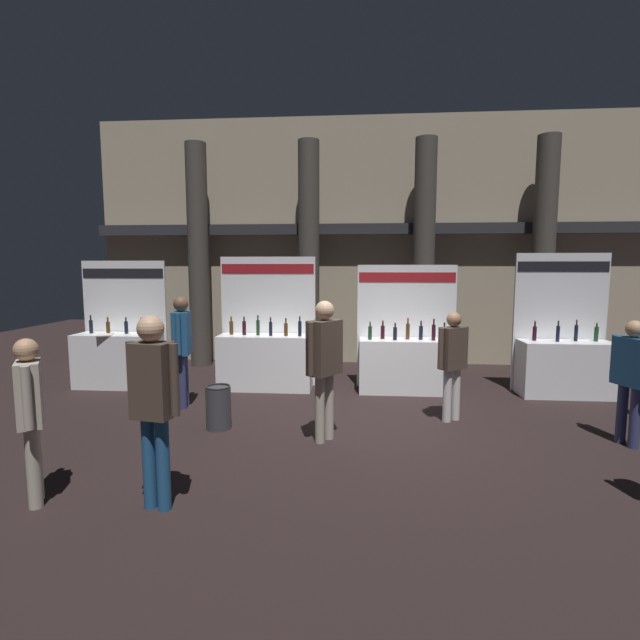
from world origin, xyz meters
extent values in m
plane|color=black|center=(0.00, 0.00, 0.00)|extent=(24.97, 24.97, 0.00)
cube|color=tan|center=(0.00, 4.53, 2.82)|extent=(12.48, 0.25, 5.64)
cube|color=#2D2D33|center=(0.00, 4.22, 3.10)|extent=(12.48, 0.20, 0.24)
cylinder|color=#423D38|center=(-3.76, 3.82, 2.48)|extent=(0.47, 0.47, 4.97)
cylinder|color=#423D38|center=(-1.25, 3.82, 2.48)|extent=(0.47, 0.47, 4.97)
cylinder|color=#423D38|center=(1.25, 3.82, 2.48)|extent=(0.47, 0.47, 4.97)
cylinder|color=#423D38|center=(3.76, 3.82, 2.48)|extent=(0.47, 0.47, 4.97)
cube|color=white|center=(-4.65, 1.76, 0.51)|extent=(1.56, 0.60, 1.01)
cube|color=white|center=(-4.65, 2.10, 1.19)|extent=(1.63, 0.04, 2.37)
cube|color=black|center=(-4.65, 2.07, 2.13)|extent=(1.59, 0.01, 0.18)
cylinder|color=black|center=(-5.17, 1.80, 1.13)|extent=(0.07, 0.07, 0.25)
cylinder|color=black|center=(-5.17, 1.80, 1.30)|extent=(0.03, 0.03, 0.08)
cylinder|color=red|center=(-5.17, 1.80, 1.35)|extent=(0.03, 0.03, 0.02)
cylinder|color=#472D14|center=(-4.81, 1.75, 1.12)|extent=(0.07, 0.07, 0.23)
cylinder|color=#472D14|center=(-4.81, 1.75, 1.28)|extent=(0.03, 0.03, 0.08)
cylinder|color=gold|center=(-4.81, 1.75, 1.33)|extent=(0.03, 0.03, 0.02)
cylinder|color=black|center=(-4.49, 1.80, 1.13)|extent=(0.07, 0.07, 0.23)
cylinder|color=black|center=(-4.49, 1.80, 1.27)|extent=(0.03, 0.03, 0.06)
cylinder|color=red|center=(-4.49, 1.80, 1.31)|extent=(0.03, 0.03, 0.02)
cylinder|color=black|center=(-4.13, 1.68, 1.13)|extent=(0.07, 0.07, 0.24)
cylinder|color=black|center=(-4.13, 1.68, 1.28)|extent=(0.03, 0.03, 0.06)
cylinder|color=gold|center=(-4.13, 1.68, 1.33)|extent=(0.03, 0.03, 0.02)
cube|color=silver|center=(-4.79, 1.58, 1.02)|extent=(0.35, 0.40, 0.02)
cube|color=white|center=(-1.86, 1.83, 0.50)|extent=(1.71, 0.60, 1.01)
cube|color=white|center=(-1.86, 2.17, 1.22)|extent=(1.80, 0.04, 2.45)
cube|color=maroon|center=(-1.86, 2.15, 2.22)|extent=(1.75, 0.01, 0.18)
cylinder|color=#472D14|center=(-2.50, 1.88, 1.13)|extent=(0.07, 0.07, 0.24)
cylinder|color=#472D14|center=(-2.50, 1.88, 1.29)|extent=(0.03, 0.03, 0.09)
cylinder|color=gold|center=(-2.50, 1.88, 1.35)|extent=(0.03, 0.03, 0.02)
cylinder|color=black|center=(-2.25, 1.84, 1.14)|extent=(0.07, 0.07, 0.26)
cylinder|color=black|center=(-2.25, 1.84, 1.30)|extent=(0.03, 0.03, 0.08)
cylinder|color=gold|center=(-2.25, 1.84, 1.35)|extent=(0.03, 0.03, 0.02)
cylinder|color=#19381E|center=(-1.99, 1.84, 1.14)|extent=(0.06, 0.06, 0.28)
cylinder|color=#19381E|center=(-1.99, 1.84, 1.32)|extent=(0.03, 0.03, 0.07)
cylinder|color=black|center=(-1.99, 1.84, 1.37)|extent=(0.03, 0.03, 0.02)
cylinder|color=black|center=(-1.74, 1.77, 1.13)|extent=(0.06, 0.06, 0.25)
cylinder|color=black|center=(-1.74, 1.77, 1.30)|extent=(0.03, 0.03, 0.07)
cylinder|color=red|center=(-1.74, 1.77, 1.34)|extent=(0.03, 0.03, 0.02)
cylinder|color=#472D14|center=(-1.46, 1.79, 1.12)|extent=(0.07, 0.07, 0.23)
cylinder|color=#472D14|center=(-1.46, 1.79, 1.27)|extent=(0.03, 0.03, 0.07)
cylinder|color=black|center=(-1.46, 1.79, 1.32)|extent=(0.03, 0.03, 0.02)
cylinder|color=black|center=(-1.21, 1.77, 1.14)|extent=(0.06, 0.06, 0.27)
cylinder|color=black|center=(-1.21, 1.77, 1.32)|extent=(0.03, 0.03, 0.08)
cylinder|color=gold|center=(-1.21, 1.77, 1.37)|extent=(0.03, 0.03, 0.02)
cube|color=white|center=(0.73, 1.83, 0.48)|extent=(1.72, 0.60, 0.96)
cube|color=white|center=(0.73, 2.17, 1.15)|extent=(1.81, 0.04, 2.29)
cube|color=maroon|center=(0.73, 2.15, 2.07)|extent=(1.75, 0.01, 0.18)
cylinder|color=#19381E|center=(0.06, 1.78, 1.08)|extent=(0.07, 0.07, 0.24)
cylinder|color=#19381E|center=(0.06, 1.78, 1.23)|extent=(0.03, 0.03, 0.07)
cylinder|color=gold|center=(0.06, 1.78, 1.28)|extent=(0.03, 0.03, 0.02)
cylinder|color=black|center=(0.29, 1.87, 1.08)|extent=(0.07, 0.07, 0.24)
cylinder|color=black|center=(0.29, 1.87, 1.24)|extent=(0.03, 0.03, 0.09)
cylinder|color=gold|center=(0.29, 1.87, 1.29)|extent=(0.03, 0.03, 0.02)
cylinder|color=black|center=(0.50, 1.75, 1.08)|extent=(0.07, 0.07, 0.23)
cylinder|color=black|center=(0.50, 1.75, 1.22)|extent=(0.03, 0.03, 0.06)
cylinder|color=red|center=(0.50, 1.75, 1.26)|extent=(0.03, 0.03, 0.02)
cylinder|color=#472D14|center=(0.74, 1.87, 1.10)|extent=(0.07, 0.07, 0.28)
cylinder|color=#472D14|center=(0.74, 1.87, 1.28)|extent=(0.03, 0.03, 0.08)
cylinder|color=red|center=(0.74, 1.87, 1.33)|extent=(0.03, 0.03, 0.02)
cylinder|color=black|center=(0.97, 1.84, 1.08)|extent=(0.07, 0.07, 0.24)
cylinder|color=black|center=(0.97, 1.84, 1.24)|extent=(0.03, 0.03, 0.08)
cylinder|color=red|center=(0.97, 1.84, 1.29)|extent=(0.03, 0.03, 0.02)
cylinder|color=black|center=(1.18, 1.77, 1.10)|extent=(0.07, 0.07, 0.28)
cylinder|color=black|center=(1.18, 1.77, 1.28)|extent=(0.03, 0.03, 0.09)
cylinder|color=black|center=(1.18, 1.77, 1.34)|extent=(0.03, 0.03, 0.02)
cylinder|color=black|center=(1.38, 1.86, 1.07)|extent=(0.07, 0.07, 0.22)
cylinder|color=black|center=(1.38, 1.86, 1.22)|extent=(0.03, 0.03, 0.06)
cylinder|color=black|center=(1.38, 1.86, 1.26)|extent=(0.03, 0.03, 0.02)
cube|color=white|center=(3.46, 1.77, 0.48)|extent=(1.54, 0.60, 0.97)
cube|color=white|center=(3.46, 2.11, 1.25)|extent=(1.61, 0.04, 2.50)
cube|color=black|center=(3.46, 2.09, 2.26)|extent=(1.57, 0.01, 0.18)
cylinder|color=black|center=(2.94, 1.85, 1.09)|extent=(0.07, 0.07, 0.25)
cylinder|color=black|center=(2.94, 1.85, 1.26)|extent=(0.03, 0.03, 0.09)
cylinder|color=gold|center=(2.94, 1.85, 1.31)|extent=(0.03, 0.03, 0.02)
cylinder|color=black|center=(3.29, 1.76, 1.10)|extent=(0.06, 0.06, 0.27)
cylinder|color=black|center=(3.29, 1.76, 1.28)|extent=(0.03, 0.03, 0.07)
cylinder|color=black|center=(3.29, 1.76, 1.32)|extent=(0.03, 0.03, 0.02)
cylinder|color=black|center=(3.63, 1.84, 1.11)|extent=(0.06, 0.06, 0.28)
cylinder|color=black|center=(3.63, 1.84, 1.29)|extent=(0.03, 0.03, 0.08)
cylinder|color=red|center=(3.63, 1.84, 1.34)|extent=(0.03, 0.03, 0.02)
cylinder|color=#19381E|center=(3.97, 1.85, 1.10)|extent=(0.07, 0.07, 0.25)
cylinder|color=#19381E|center=(3.97, 1.85, 1.25)|extent=(0.03, 0.03, 0.06)
cylinder|color=gold|center=(3.97, 1.85, 1.29)|extent=(0.03, 0.03, 0.02)
cylinder|color=#38383D|center=(-2.10, -0.33, 0.29)|extent=(0.35, 0.35, 0.59)
torus|color=black|center=(-2.10, -0.33, 0.60)|extent=(0.35, 0.35, 0.02)
cylinder|color=navy|center=(3.23, -0.43, 0.39)|extent=(0.12, 0.12, 0.77)
cylinder|color=navy|center=(3.29, -0.61, 0.39)|extent=(0.12, 0.12, 0.77)
cube|color=navy|center=(3.26, -0.52, 1.08)|extent=(0.34, 0.49, 0.61)
sphere|color=tan|center=(3.26, -0.52, 1.49)|extent=(0.21, 0.21, 0.21)
cylinder|color=navy|center=(3.17, -0.27, 1.09)|extent=(0.08, 0.08, 0.58)
cylinder|color=#ADA393|center=(-0.53, -0.59, 0.44)|extent=(0.12, 0.12, 0.88)
cylinder|color=#ADA393|center=(-0.64, -0.75, 0.44)|extent=(0.12, 0.12, 0.88)
cube|color=#47382D|center=(-0.58, -0.67, 1.23)|extent=(0.46, 0.51, 0.70)
sphere|color=tan|center=(-0.58, -0.67, 1.71)|extent=(0.24, 0.24, 0.24)
cylinder|color=#47382D|center=(-0.43, -0.45, 1.25)|extent=(0.08, 0.08, 0.66)
cylinder|color=#47382D|center=(-0.74, -0.89, 1.25)|extent=(0.08, 0.08, 0.66)
cylinder|color=silver|center=(1.15, 0.23, 0.39)|extent=(0.12, 0.12, 0.78)
cylinder|color=silver|center=(1.29, 0.33, 0.39)|extent=(0.12, 0.12, 0.78)
cube|color=#47382D|center=(1.22, 0.28, 1.08)|extent=(0.44, 0.40, 0.61)
sphere|color=#8C6647|center=(1.22, 0.28, 1.50)|extent=(0.21, 0.21, 0.21)
cylinder|color=#47382D|center=(1.02, 0.14, 1.10)|extent=(0.08, 0.08, 0.58)
cylinder|color=#47382D|center=(1.42, 0.42, 1.10)|extent=(0.08, 0.08, 0.58)
cylinder|color=navy|center=(-2.10, -2.50, 0.44)|extent=(0.12, 0.12, 0.88)
cylinder|color=navy|center=(-1.95, -2.53, 0.44)|extent=(0.12, 0.12, 0.88)
cube|color=#47382D|center=(-2.02, -2.51, 1.23)|extent=(0.40, 0.31, 0.70)
sphere|color=tan|center=(-2.02, -2.51, 1.71)|extent=(0.24, 0.24, 0.24)
cylinder|color=#47382D|center=(-2.24, -2.47, 1.25)|extent=(0.08, 0.08, 0.66)
cylinder|color=#47382D|center=(-1.80, -2.55, 1.25)|extent=(0.08, 0.08, 0.66)
cylinder|color=#ADA393|center=(-3.17, -2.59, 0.39)|extent=(0.12, 0.12, 0.77)
cylinder|color=#ADA393|center=(-3.27, -2.45, 0.39)|extent=(0.12, 0.12, 0.77)
cube|color=#ADA393|center=(-3.22, -2.52, 1.08)|extent=(0.36, 0.41, 0.61)
sphere|color=tan|center=(-3.22, -2.52, 1.50)|extent=(0.21, 0.21, 0.21)
cylinder|color=#ADA393|center=(-3.10, -2.71, 1.09)|extent=(0.08, 0.08, 0.58)
cylinder|color=#ADA393|center=(-3.34, -2.33, 1.09)|extent=(0.08, 0.08, 0.58)
cylinder|color=navy|center=(-2.94, 0.52, 0.43)|extent=(0.12, 0.12, 0.87)
cylinder|color=navy|center=(-2.97, 0.70, 0.43)|extent=(0.12, 0.12, 0.87)
cube|color=navy|center=(-2.95, 0.61, 1.21)|extent=(0.29, 0.42, 0.68)
sphere|color=brown|center=(-2.95, 0.61, 1.68)|extent=(0.24, 0.24, 0.24)
cylinder|color=navy|center=(-2.92, 0.38, 1.22)|extent=(0.08, 0.08, 0.65)
cylinder|color=navy|center=(-2.99, 0.85, 1.22)|extent=(0.08, 0.08, 0.65)
camera|label=1|loc=(-0.16, -6.54, 2.26)|focal=26.22mm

